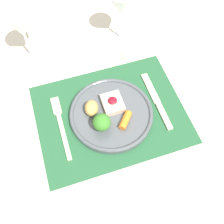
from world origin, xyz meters
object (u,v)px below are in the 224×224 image
Objects in this scene: dinner_plate at (111,113)px; knife at (158,104)px; spoon at (119,57)px; wine_glass_near at (121,6)px; fork at (60,122)px; wine_glass_far at (21,27)px.

knife is at bearing -2.68° from dinner_plate.
knife is 1.09× the size of spoon.
wine_glass_near is at bearing 91.32° from knife.
dinner_plate is at bearing -113.72° from wine_glass_near.
dinner_plate is 1.34× the size of wine_glass_near.
wine_glass_near is at bearing 41.91° from fork.
knife is 1.15× the size of wine_glass_far.
spoon is (0.09, 0.20, -0.01)m from dinner_plate.
spoon is at bearing 34.87° from fork.
wine_glass_near reaches higher than dinner_plate.
fork is at bearing 171.68° from knife.
dinner_plate is 1.28× the size of spoon.
dinner_plate is at bearing 174.93° from knife.
dinner_plate reaches higher than knife.
wine_glass_far is at bearing 94.76° from fork.
knife is 0.22m from spoon.
wine_glass_near reaches higher than fork.
wine_glass_far is (-0.33, 0.30, 0.12)m from knife.
dinner_plate reaches higher than fork.
fork is at bearing -82.78° from wine_glass_far.
fork is at bearing -140.53° from spoon.
wine_glass_far reaches higher than spoon.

